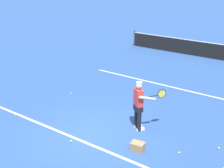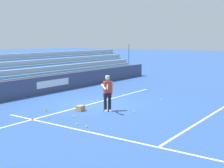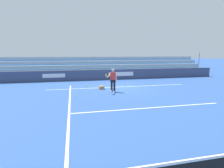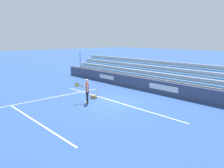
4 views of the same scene
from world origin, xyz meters
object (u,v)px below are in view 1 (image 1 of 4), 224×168
at_px(tennis_ball_stray_back, 141,112).
at_px(tennis_ball_toward_net, 71,141).
at_px(tennis_ball_midcourt, 71,94).
at_px(tennis_ball_by_box, 16,115).
at_px(tennis_net, 213,51).
at_px(tennis_ball_near_player, 219,148).
at_px(ball_box_cardboard, 138,146).
at_px(tennis_player, 139,105).
at_px(tennis_ball_far_right, 179,153).

height_order(tennis_ball_stray_back, tennis_ball_toward_net, same).
relative_size(tennis_ball_toward_net, tennis_ball_midcourt, 1.00).
height_order(tennis_ball_toward_net, tennis_ball_by_box, same).
relative_size(tennis_ball_stray_back, tennis_net, 0.01).
bearing_deg(tennis_ball_near_player, ball_box_cardboard, -142.17).
height_order(tennis_ball_stray_back, tennis_ball_by_box, same).
distance_m(tennis_player, tennis_ball_toward_net, 2.50).
relative_size(tennis_ball_near_player, tennis_ball_by_box, 1.00).
height_order(ball_box_cardboard, tennis_ball_by_box, ball_box_cardboard).
xyz_separation_m(tennis_ball_far_right, tennis_ball_by_box, (-5.99, -1.27, 0.00)).
relative_size(tennis_ball_far_right, tennis_ball_midcourt, 1.00).
distance_m(tennis_player, ball_box_cardboard, 1.52).
height_order(ball_box_cardboard, tennis_ball_midcourt, ball_box_cardboard).
bearing_deg(tennis_ball_far_right, tennis_ball_near_player, 47.85).
xyz_separation_m(tennis_ball_far_right, tennis_ball_near_player, (0.86, 0.95, 0.00)).
distance_m(tennis_ball_toward_net, tennis_ball_by_box, 2.96).
distance_m(tennis_ball_toward_net, tennis_net, 11.96).
distance_m(tennis_ball_stray_back, tennis_ball_near_player, 3.31).
bearing_deg(tennis_ball_by_box, tennis_ball_far_right, 12.01).
relative_size(ball_box_cardboard, tennis_ball_midcourt, 6.06).
distance_m(tennis_ball_far_right, tennis_ball_near_player, 1.29).
bearing_deg(tennis_ball_near_player, tennis_ball_by_box, -161.99).
height_order(tennis_ball_by_box, tennis_net, tennis_net).
xyz_separation_m(tennis_ball_far_right, tennis_net, (-2.77, 10.53, 0.46)).
relative_size(tennis_ball_far_right, tennis_ball_toward_net, 1.00).
height_order(tennis_ball_stray_back, tennis_net, tennis_net).
height_order(ball_box_cardboard, tennis_ball_toward_net, ball_box_cardboard).
bearing_deg(tennis_ball_stray_back, tennis_ball_near_player, -12.83).
bearing_deg(tennis_ball_far_right, tennis_net, 104.75).
bearing_deg(tennis_player, tennis_ball_toward_net, -122.74).
xyz_separation_m(tennis_ball_far_right, tennis_ball_toward_net, (-3.04, -1.41, 0.00)).
height_order(tennis_ball_stray_back, tennis_ball_near_player, same).
bearing_deg(tennis_ball_far_right, tennis_ball_by_box, -167.99).
relative_size(tennis_player, tennis_ball_midcourt, 25.98).
bearing_deg(tennis_ball_midcourt, tennis_ball_by_box, -95.51).
bearing_deg(tennis_ball_by_box, tennis_ball_toward_net, -2.69).
bearing_deg(tennis_ball_by_box, tennis_ball_midcourt, 84.49).
bearing_deg(tennis_ball_toward_net, tennis_ball_midcourt, 133.43).
relative_size(tennis_ball_stray_back, tennis_ball_by_box, 1.00).
bearing_deg(tennis_net, tennis_ball_stray_back, -87.33).
bearing_deg(tennis_ball_stray_back, tennis_ball_toward_net, -102.31).
height_order(ball_box_cardboard, tennis_net, tennis_net).
bearing_deg(tennis_ball_midcourt, tennis_ball_near_player, -4.16).
distance_m(tennis_ball_far_right, tennis_net, 10.90).
xyz_separation_m(tennis_ball_midcourt, tennis_net, (2.96, 9.10, 0.46)).
height_order(tennis_ball_toward_net, tennis_ball_near_player, same).
xyz_separation_m(tennis_ball_near_player, tennis_ball_midcourt, (-6.60, 0.48, 0.00)).
height_order(tennis_player, tennis_net, tennis_player).
relative_size(tennis_player, tennis_ball_by_box, 25.98).
relative_size(ball_box_cardboard, tennis_ball_stray_back, 6.06).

